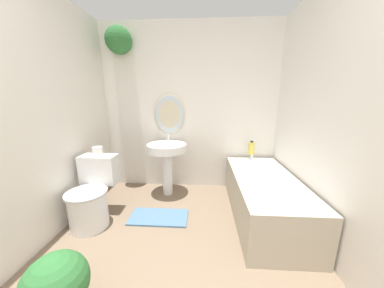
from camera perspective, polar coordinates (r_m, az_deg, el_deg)
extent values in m
cube|color=silver|center=(2.91, -0.63, 10.25)|extent=(2.66, 0.06, 2.40)
ellipsoid|color=beige|center=(2.90, -6.67, 8.67)|extent=(0.45, 0.02, 0.60)
ellipsoid|color=silver|center=(2.90, -6.69, 8.66)|extent=(0.41, 0.01, 0.56)
cylinder|color=#9E6042|center=(3.11, -21.07, 28.24)|extent=(0.16, 0.16, 0.09)
sphere|color=#2D6B33|center=(3.09, -20.94, 26.82)|extent=(0.35, 0.35, 0.35)
cube|color=silver|center=(2.18, -40.48, 6.16)|extent=(0.06, 2.71, 2.40)
cube|color=silver|center=(1.92, 38.39, 5.94)|extent=(0.06, 2.71, 2.40)
cylinder|color=white|center=(2.43, -28.29, -16.94)|extent=(0.38, 0.38, 0.38)
cylinder|color=silver|center=(2.34, -28.84, -12.57)|extent=(0.41, 0.41, 0.02)
cube|color=white|center=(2.52, -25.70, -6.68)|extent=(0.40, 0.21, 0.33)
cylinder|color=white|center=(2.80, -7.29, -8.48)|extent=(0.14, 0.14, 0.64)
cylinder|color=white|center=(2.68, -7.52, -1.08)|extent=(0.54, 0.54, 0.10)
cylinder|color=silver|center=(2.81, -7.01, 1.68)|extent=(0.02, 0.02, 0.10)
cube|color=#B2A893|center=(2.45, 20.46, -14.52)|extent=(0.68, 1.50, 0.49)
cube|color=white|center=(2.35, 20.91, -9.63)|extent=(0.58, 1.40, 0.04)
cylinder|color=silver|center=(2.92, 17.30, -3.71)|extent=(0.04, 0.04, 0.08)
cylinder|color=gold|center=(2.91, 17.18, -1.21)|extent=(0.08, 0.08, 0.17)
cylinder|color=black|center=(2.89, 17.31, 0.67)|extent=(0.04, 0.04, 0.02)
sphere|color=#2D6B33|center=(1.62, -35.35, -30.78)|extent=(0.37, 0.37, 0.37)
cube|color=#4C7093|center=(2.42, -9.81, -20.53)|extent=(0.67, 0.34, 0.02)
cylinder|color=white|center=(2.46, -26.20, -1.92)|extent=(0.11, 0.11, 0.10)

